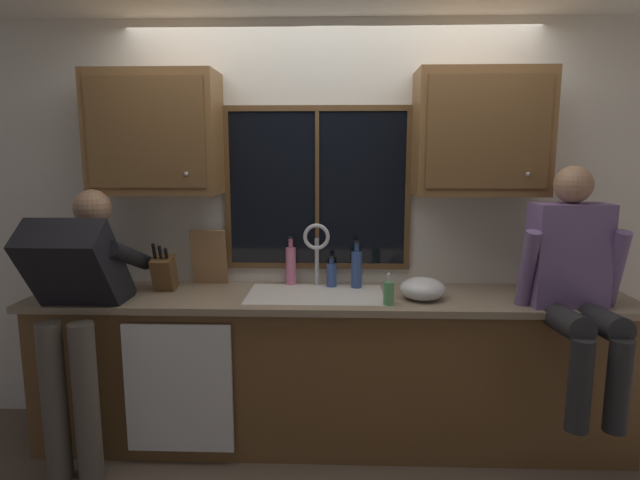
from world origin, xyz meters
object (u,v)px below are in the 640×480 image
object	(u,v)px
person_standing	(78,301)
bottle_tall_clear	(332,274)
bottle_green_glass	(291,265)
person_sitting_on_counter	(575,276)
cutting_board	(209,257)
soap_dispenser	(389,293)
mixing_bowl	(422,289)
knife_block	(164,273)
bottle_amber_small	(357,269)

from	to	relation	value
person_standing	bottle_tall_clear	distance (m)	1.45
bottle_tall_clear	bottle_green_glass	bearing A→B (deg)	169.05
bottle_green_glass	person_sitting_on_counter	bearing A→B (deg)	-18.10
person_sitting_on_counter	cutting_board	world-z (taller)	person_sitting_on_counter
soap_dispenser	cutting_board	bearing A→B (deg)	159.24
mixing_bowl	person_sitting_on_counter	bearing A→B (deg)	-14.39
person_standing	mixing_bowl	size ratio (longest dim) A/B	5.92
cutting_board	bottle_green_glass	xyz separation A→B (m)	(0.52, 0.02, -0.05)
knife_block	bottle_amber_small	size ratio (longest dim) A/B	1.09
bottle_green_glass	cutting_board	bearing A→B (deg)	-177.56
mixing_bowl	person_standing	bearing A→B (deg)	-173.09
soap_dispenser	mixing_bowl	bearing A→B (deg)	31.63
knife_block	soap_dispenser	size ratio (longest dim) A/B	1.78
mixing_bowl	bottle_amber_small	xyz separation A→B (m)	(-0.37, 0.24, 0.06)
bottle_amber_small	soap_dispenser	bearing A→B (deg)	-66.04
person_standing	mixing_bowl	xyz separation A→B (m)	(1.89, 0.23, 0.02)
cutting_board	bottle_green_glass	size ratio (longest dim) A/B	1.17
person_sitting_on_counter	bottle_amber_small	bearing A→B (deg)	158.87
bottle_amber_small	knife_block	bearing A→B (deg)	-174.25
mixing_bowl	bottle_tall_clear	bearing A→B (deg)	153.67
person_sitting_on_counter	mixing_bowl	distance (m)	0.80
bottle_tall_clear	bottle_amber_small	xyz separation A→B (m)	(0.15, -0.02, 0.04)
mixing_bowl	knife_block	bearing A→B (deg)	175.37
knife_block	bottle_green_glass	bearing A→B (deg)	13.83
bottle_green_glass	soap_dispenser	bearing A→B (deg)	-37.07
person_standing	cutting_board	size ratio (longest dim) A/B	4.27
soap_dispenser	bottle_green_glass	world-z (taller)	bottle_green_glass
person_sitting_on_counter	mixing_bowl	bearing A→B (deg)	165.61
person_sitting_on_counter	knife_block	world-z (taller)	person_sitting_on_counter
knife_block	mixing_bowl	distance (m)	1.54
knife_block	bottle_amber_small	xyz separation A→B (m)	(1.16, 0.12, 0.01)
mixing_bowl	cutting_board	bearing A→B (deg)	167.51
knife_block	bottle_tall_clear	world-z (taller)	knife_block
person_standing	bottle_green_glass	distance (m)	1.24
knife_block	bottle_green_glass	size ratio (longest dim) A/B	1.04
bottle_green_glass	bottle_tall_clear	bearing A→B (deg)	-10.95
soap_dispenser	bottle_amber_small	xyz separation A→B (m)	(-0.16, 0.37, 0.05)
mixing_bowl	bottle_tall_clear	world-z (taller)	bottle_tall_clear
person_sitting_on_counter	knife_block	distance (m)	2.32
cutting_board	bottle_tall_clear	distance (m)	0.78
knife_block	mixing_bowl	size ratio (longest dim) A/B	1.23
knife_block	bottle_tall_clear	size ratio (longest dim) A/B	1.66
knife_block	bottle_tall_clear	bearing A→B (deg)	7.61
bottle_green_glass	knife_block	bearing A→B (deg)	-166.17
mixing_bowl	soap_dispenser	size ratio (longest dim) A/B	1.44
bottle_tall_clear	bottle_amber_small	world-z (taller)	bottle_amber_small
knife_block	bottle_green_glass	distance (m)	0.77
cutting_board	mixing_bowl	size ratio (longest dim) A/B	1.39
person_sitting_on_counter	mixing_bowl	world-z (taller)	person_sitting_on_counter
person_sitting_on_counter	bottle_green_glass	xyz separation A→B (m)	(-1.54, 0.50, -0.06)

